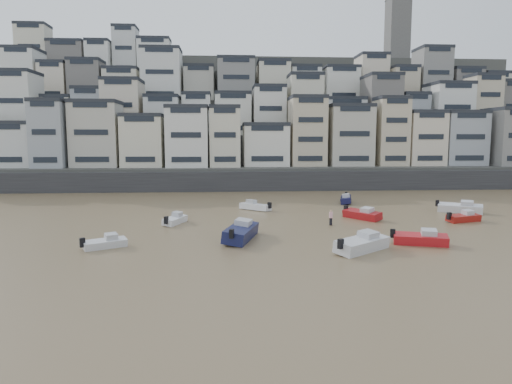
{
  "coord_description": "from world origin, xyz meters",
  "views": [
    {
      "loc": [
        3.29,
        -17.02,
        9.72
      ],
      "look_at": [
        6.55,
        30.0,
        4.0
      ],
      "focal_mm": 32.0,
      "sensor_mm": 36.0,
      "label": 1
    }
  ],
  "objects": [
    {
      "name": "harbor_wall",
      "position": [
        10.0,
        65.0,
        1.75
      ],
      "size": [
        140.0,
        3.0,
        3.5
      ],
      "primitive_type": "cube",
      "color": "#38383A",
      "rests_on": "ground"
    },
    {
      "name": "hillside",
      "position": [
        14.73,
        104.84,
        13.01
      ],
      "size": [
        141.04,
        66.0,
        50.0
      ],
      "color": "#4C4C47",
      "rests_on": "ground"
    },
    {
      "name": "boat_a",
      "position": [
        14.95,
        20.27,
        0.84
      ],
      "size": [
        6.15,
        5.37,
        1.69
      ],
      "primitive_type": null,
      "rotation": [
        0.0,
        0.0,
        0.65
      ],
      "color": "silver",
      "rests_on": "ground"
    },
    {
      "name": "boat_b",
      "position": [
        20.94,
        22.25,
        0.7
      ],
      "size": [
        5.4,
        3.13,
        1.4
      ],
      "primitive_type": null,
      "rotation": [
        0.0,
        0.0,
        -0.3
      ],
      "color": "#B3161B",
      "rests_on": "ground"
    },
    {
      "name": "boat_c",
      "position": [
        4.81,
        25.51,
        0.95
      ],
      "size": [
        4.17,
        7.33,
        1.9
      ],
      "primitive_type": null,
      "rotation": [
        0.0,
        0.0,
        1.28
      ],
      "color": "#141841",
      "rests_on": "ground"
    },
    {
      "name": "boat_d",
      "position": [
        30.7,
        32.88,
        0.62
      ],
      "size": [
        4.76,
        2.75,
        1.23
      ],
      "primitive_type": null,
      "rotation": [
        0.0,
        0.0,
        0.3
      ],
      "color": "maroon",
      "rests_on": "ground"
    },
    {
      "name": "boat_e",
      "position": [
        19.57,
        35.39,
        0.71
      ],
      "size": [
        4.4,
        5.26,
        1.42
      ],
      "primitive_type": null,
      "rotation": [
        0.0,
        0.0,
        -0.96
      ],
      "color": "maroon",
      "rests_on": "ground"
    },
    {
      "name": "boat_f",
      "position": [
        -2.3,
        33.9,
        0.58
      ],
      "size": [
        2.86,
        4.49,
        1.16
      ],
      "primitive_type": null,
      "rotation": [
        0.0,
        0.0,
        1.2
      ],
      "color": "white",
      "rests_on": "ground"
    },
    {
      "name": "boat_g",
      "position": [
        33.55,
        39.02,
        0.79
      ],
      "size": [
        6.01,
        4.48,
        1.58
      ],
      "primitive_type": null,
      "rotation": [
        0.0,
        0.0,
        -0.5
      ],
      "color": "silver",
      "rests_on": "ground"
    },
    {
      "name": "boat_h",
      "position": [
        7.37,
        43.01,
        0.65
      ],
      "size": [
        4.71,
        4.24,
        1.31
      ],
      "primitive_type": null,
      "rotation": [
        0.0,
        0.0,
        2.46
      ],
      "color": "white",
      "rests_on": "ground"
    },
    {
      "name": "boat_i",
      "position": [
        21.18,
        48.6,
        0.68
      ],
      "size": [
        2.97,
        5.28,
        1.37
      ],
      "primitive_type": null,
      "rotation": [
        0.0,
        0.0,
        -1.85
      ],
      "color": "#12133A",
      "rests_on": "ground"
    },
    {
      "name": "boat_j",
      "position": [
        -7.22,
        22.93,
        0.55
      ],
      "size": [
        4.16,
        3.1,
        1.1
      ],
      "primitive_type": null,
      "rotation": [
        0.0,
        0.0,
        0.5
      ],
      "color": "silver",
      "rests_on": "ground"
    },
    {
      "name": "person_pink",
      "position": [
        14.97,
        31.86,
        0.87
      ],
      "size": [
        0.44,
        0.44,
        1.74
      ],
      "primitive_type": null,
      "color": "pink",
      "rests_on": "ground"
    }
  ]
}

